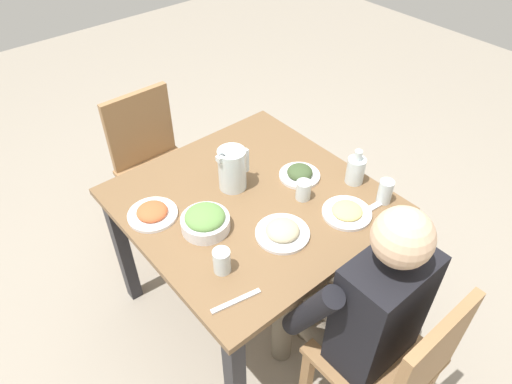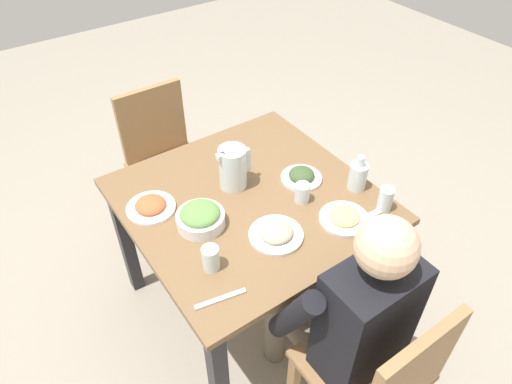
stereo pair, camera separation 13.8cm
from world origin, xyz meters
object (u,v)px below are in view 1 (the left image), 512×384
(water_pitcher, at_px, (232,169))
(water_glass_center, at_px, (222,261))
(chair_near, at_px, (395,364))
(diner_near, at_px, (357,304))
(salad_bowl, at_px, (205,221))
(plate_dolmas, at_px, (300,173))
(water_glass_far_right, at_px, (385,191))
(dining_table, at_px, (251,217))
(oil_carafe, at_px, (355,171))
(water_glass_by_pitcher, at_px, (303,190))
(chair_far, at_px, (153,161))
(plate_rice_curry, at_px, (152,213))
(plate_beans, at_px, (283,231))
(salt_shaker, at_px, (227,152))
(plate_fries, at_px, (347,212))

(water_pitcher, bearing_deg, water_glass_center, -132.67)
(chair_near, height_order, diner_near, diner_near)
(salad_bowl, relative_size, plate_dolmas, 1.06)
(water_glass_far_right, bearing_deg, salad_bowl, 152.16)
(dining_table, xyz_separation_m, oil_carafe, (0.42, -0.21, 0.17))
(water_pitcher, xyz_separation_m, water_glass_by_pitcher, (0.18, -0.25, -0.05))
(water_glass_far_right, bearing_deg, chair_far, 111.15)
(water_glass_by_pitcher, bearing_deg, diner_near, -109.49)
(water_glass_far_right, bearing_deg, dining_table, 138.36)
(water_pitcher, distance_m, plate_rice_curry, 0.38)
(chair_near, bearing_deg, chair_far, 91.68)
(plate_beans, distance_m, water_glass_center, 0.28)
(diner_near, relative_size, water_pitcher, 6.11)
(dining_table, bearing_deg, salt_shaker, 71.04)
(water_glass_center, relative_size, water_glass_by_pitcher, 1.14)
(diner_near, bearing_deg, plate_rice_curry, 116.05)
(oil_carafe, bearing_deg, plate_fries, -146.49)
(plate_rice_curry, relative_size, salt_shaker, 3.75)
(water_glass_by_pitcher, bearing_deg, plate_dolmas, 51.62)
(dining_table, xyz_separation_m, plate_rice_curry, (-0.37, 0.17, 0.13))
(water_pitcher, height_order, plate_beans, water_pitcher)
(water_glass_far_right, distance_m, oil_carafe, 0.17)
(plate_rice_curry, bearing_deg, plate_dolmas, -17.98)
(diner_near, height_order, water_glass_center, diner_near)
(plate_fries, distance_m, water_glass_by_pitcher, 0.20)
(chair_near, relative_size, plate_fries, 4.29)
(salad_bowl, xyz_separation_m, water_glass_far_right, (0.66, -0.35, 0.01))
(water_pitcher, bearing_deg, oil_carafe, -36.49)
(chair_near, relative_size, salad_bowl, 4.49)
(water_glass_far_right, relative_size, salt_shaker, 1.97)
(chair_near, height_order, water_glass_far_right, chair_near)
(water_pitcher, height_order, water_glass_center, water_pitcher)
(salad_bowl, height_order, water_glass_by_pitcher, salad_bowl)
(water_glass_far_right, xyz_separation_m, oil_carafe, (0.00, 0.17, 0.00))
(diner_near, height_order, salt_shaker, diner_near)
(chair_near, bearing_deg, water_glass_far_right, 46.82)
(chair_far, bearing_deg, plate_beans, -90.03)
(plate_dolmas, height_order, water_glass_far_right, water_glass_far_right)
(water_glass_center, bearing_deg, chair_far, 74.69)
(plate_rice_curry, xyz_separation_m, oil_carafe, (0.79, -0.38, 0.04))
(water_glass_by_pitcher, xyz_separation_m, salt_shaker, (-0.07, 0.44, -0.01))
(plate_fries, bearing_deg, water_glass_far_right, -14.00)
(dining_table, bearing_deg, plate_rice_curry, 154.76)
(plate_dolmas, bearing_deg, plate_beans, -144.56)
(chair_near, bearing_deg, plate_beans, 94.84)
(diner_near, distance_m, water_glass_center, 0.52)
(diner_near, distance_m, plate_rice_curry, 0.87)
(diner_near, bearing_deg, dining_table, 90.86)
(chair_near, xyz_separation_m, water_pitcher, (-0.02, 0.92, 0.35))
(diner_near, distance_m, plate_beans, 0.39)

